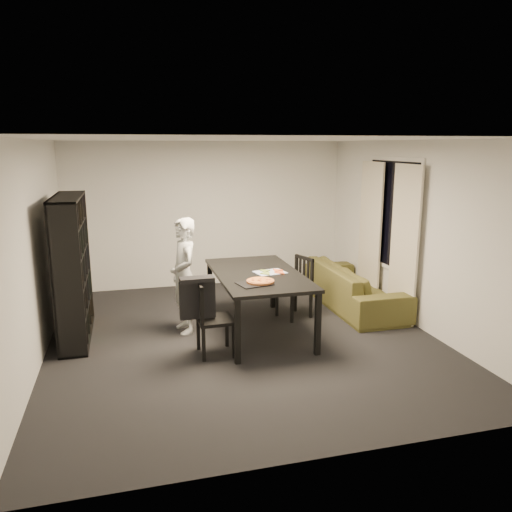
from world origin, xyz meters
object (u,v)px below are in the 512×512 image
object	(u,v)px
dining_table	(258,278)
person	(184,276)
pepperoni_pizza	(260,281)
sofa	(353,286)
chair_right	(299,283)
bookshelf	(72,268)
baking_tray	(254,284)
chair_left	(208,314)

from	to	relation	value
dining_table	person	size ratio (longest dim) A/B	1.27
pepperoni_pizza	sofa	world-z (taller)	pepperoni_pizza
pepperoni_pizza	person	bearing A→B (deg)	138.41
chair_right	sofa	distance (m)	1.04
bookshelf	sofa	size ratio (longest dim) A/B	0.84
bookshelf	person	distance (m)	1.46
bookshelf	baking_tray	world-z (taller)	bookshelf
dining_table	person	distance (m)	1.01
chair_left	dining_table	bearing A→B (deg)	-54.30
person	pepperoni_pizza	distance (m)	1.16
baking_tray	pepperoni_pizza	bearing A→B (deg)	20.04
pepperoni_pizza	sofa	bearing A→B (deg)	32.58
person	baking_tray	world-z (taller)	person
dining_table	sofa	size ratio (longest dim) A/B	0.89
chair_left	sofa	bearing A→B (deg)	-64.83
bookshelf	pepperoni_pizza	world-z (taller)	bookshelf
chair_right	chair_left	bearing A→B (deg)	-75.34
chair_left	pepperoni_pizza	size ratio (longest dim) A/B	2.64
bookshelf	person	xyz separation A→B (m)	(1.44, -0.16, -0.16)
bookshelf	dining_table	world-z (taller)	bookshelf
dining_table	chair_right	bearing A→B (deg)	31.76
bookshelf	baking_tray	bearing A→B (deg)	-23.40
bookshelf	dining_table	distance (m)	2.45
sofa	chair_left	bearing A→B (deg)	116.84
sofa	bookshelf	bearing A→B (deg)	93.56
person	sofa	distance (m)	2.80
person	dining_table	bearing A→B (deg)	64.95
chair_right	sofa	xyz separation A→B (m)	(1.00, 0.22, -0.19)
chair_left	person	xyz separation A→B (m)	(-0.18, 0.87, 0.27)
bookshelf	chair_right	distance (m)	3.19
sofa	chair_right	bearing A→B (deg)	102.24
dining_table	bookshelf	bearing A→B (deg)	169.95
bookshelf	pepperoni_pizza	xyz separation A→B (m)	(2.30, -0.93, -0.09)
person	sofa	bearing A→B (deg)	89.02
chair_right	baking_tray	world-z (taller)	chair_right
person	pepperoni_pizza	world-z (taller)	person
baking_tray	chair_left	bearing A→B (deg)	-173.41
chair_left	sofa	size ratio (longest dim) A/B	0.41
baking_tray	pepperoni_pizza	distance (m)	0.09
chair_left	chair_right	distance (m)	1.88
dining_table	chair_right	world-z (taller)	chair_right
dining_table	pepperoni_pizza	distance (m)	0.52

